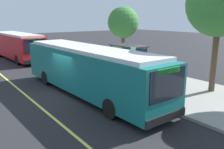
{
  "coord_description": "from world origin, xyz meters",
  "views": [
    {
      "loc": [
        13.24,
        -6.25,
        4.67
      ],
      "look_at": [
        2.33,
        1.7,
        1.47
      ],
      "focal_mm": 38.76,
      "sensor_mm": 36.0,
      "label": 1
    }
  ],
  "objects_px": {
    "transit_bus_second": "(17,45)",
    "route_sign_post": "(133,63)",
    "transit_bus_main": "(88,69)",
    "waiting_bench": "(129,70)"
  },
  "relations": [
    {
      "from": "transit_bus_second",
      "to": "route_sign_post",
      "type": "height_order",
      "value": "same"
    },
    {
      "from": "transit_bus_second",
      "to": "route_sign_post",
      "type": "xyz_separation_m",
      "value": [
        17.24,
        2.23,
        0.34
      ]
    },
    {
      "from": "transit_bus_main",
      "to": "transit_bus_second",
      "type": "relative_size",
      "value": 1.14
    },
    {
      "from": "transit_bus_main",
      "to": "route_sign_post",
      "type": "height_order",
      "value": "same"
    },
    {
      "from": "transit_bus_main",
      "to": "transit_bus_second",
      "type": "xyz_separation_m",
      "value": [
        -15.8,
        0.15,
        -0.0
      ]
    },
    {
      "from": "transit_bus_main",
      "to": "waiting_bench",
      "type": "height_order",
      "value": "transit_bus_main"
    },
    {
      "from": "transit_bus_main",
      "to": "route_sign_post",
      "type": "distance_m",
      "value": 2.8
    },
    {
      "from": "waiting_bench",
      "to": "route_sign_post",
      "type": "height_order",
      "value": "route_sign_post"
    },
    {
      "from": "transit_bus_main",
      "to": "transit_bus_second",
      "type": "height_order",
      "value": "same"
    },
    {
      "from": "waiting_bench",
      "to": "route_sign_post",
      "type": "bearing_deg",
      "value": -36.62
    }
  ]
}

